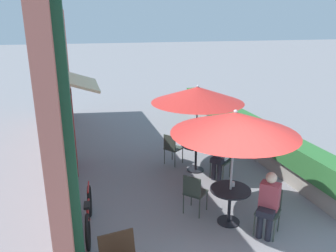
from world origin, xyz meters
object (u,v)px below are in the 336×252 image
object	(u,v)px
cafe_chair_mid_right	(222,158)
coffee_cup_mid	(200,143)
patio_table_near	(230,198)
coffee_cup_near	(233,184)
bicycle_leaning	(89,215)
cafe_chair_near_right	(269,207)
cafe_chair_near_left	(194,191)
seated_patron_near_right	(268,202)
seated_patron_mid_right	(220,153)
cafe_chair_mid_left	(172,147)
patio_table_mid	(196,152)
patio_umbrella_mid	(198,95)
patio_umbrella_near	(235,123)

from	to	relation	value
cafe_chair_mid_right	coffee_cup_mid	world-z (taller)	cafe_chair_mid_right
patio_table_near	coffee_cup_near	size ratio (longest dim) A/B	8.65
patio_table_near	bicycle_leaning	distance (m)	2.69
cafe_chair_near_right	cafe_chair_mid_right	size ratio (longest dim) A/B	1.00
cafe_chair_near_left	bicycle_leaning	distance (m)	2.09
seated_patron_near_right	seated_patron_mid_right	size ratio (longest dim) A/B	1.00
cafe_chair_near_right	cafe_chair_mid_right	distance (m)	2.34
patio_table_near	cafe_chair_mid_left	world-z (taller)	cafe_chair_mid_left
patio_table_near	patio_table_mid	bearing A→B (deg)	85.02
coffee_cup_near	cafe_chair_mid_left	xyz separation A→B (m)	(-0.39, 2.85, -0.25)
cafe_chair_near_right	coffee_cup_near	distance (m)	0.78
patio_table_near	patio_umbrella_mid	xyz separation A→B (m)	(0.21, 2.40, 1.52)
cafe_chair_near_left	cafe_chair_mid_right	distance (m)	1.88
patio_umbrella_near	patio_umbrella_mid	bearing A→B (deg)	85.02
patio_umbrella_mid	cafe_chair_mid_right	size ratio (longest dim) A/B	2.66
patio_table_near	coffee_cup_near	xyz separation A→B (m)	(0.10, 0.10, 0.24)
patio_umbrella_mid	coffee_cup_mid	size ratio (longest dim) A/B	25.72
cafe_chair_near_right	coffee_cup_near	world-z (taller)	cafe_chair_near_right
patio_table_near	seated_patron_mid_right	bearing A→B (deg)	71.09
patio_table_mid	coffee_cup_mid	world-z (taller)	coffee_cup_mid
patio_table_near	cafe_chair_near_right	bearing A→B (deg)	-40.36
cafe_chair_mid_right	bicycle_leaning	distance (m)	3.62
patio_table_near	cafe_chair_near_left	world-z (taller)	cafe_chair_near_left
patio_table_near	cafe_chair_mid_left	xyz separation A→B (m)	(-0.29, 2.94, -0.01)
cafe_chair_near_right	coffee_cup_mid	xyz separation A→B (m)	(-0.25, 2.87, 0.25)
cafe_chair_mid_left	seated_patron_mid_right	world-z (taller)	seated_patron_mid_right
cafe_chair_near_right	coffee_cup_mid	distance (m)	2.89
cafe_chair_mid_right	seated_patron_mid_right	distance (m)	0.20
cafe_chair_near_right	coffee_cup_mid	bearing A→B (deg)	-38.58
cafe_chair_near_right	seated_patron_near_right	size ratio (longest dim) A/B	0.70
patio_umbrella_near	cafe_chair_mid_right	world-z (taller)	patio_umbrella_near
cafe_chair_near_left	coffee_cup_near	distance (m)	0.80
patio_umbrella_near	cafe_chair_mid_right	distance (m)	2.51
cafe_chair_near_right	bicycle_leaning	bearing A→B (deg)	29.66
patio_table_near	cafe_chair_near_right	world-z (taller)	cafe_chair_near_right
seated_patron_mid_right	coffee_cup_near	bearing A→B (deg)	126.59
patio_umbrella_mid	bicycle_leaning	world-z (taller)	patio_umbrella_mid
seated_patron_near_right	cafe_chair_mid_right	world-z (taller)	seated_patron_near_right
patio_umbrella_mid	bicycle_leaning	size ratio (longest dim) A/B	1.37
patio_umbrella_mid	cafe_chair_near_left	bearing A→B (deg)	-111.72
patio_umbrella_mid	cafe_chair_mid_left	xyz separation A→B (m)	(-0.50, 0.54, -1.53)
patio_umbrella_near	cafe_chair_near_right	size ratio (longest dim) A/B	2.66
cafe_chair_mid_right	seated_patron_mid_right	size ratio (longest dim) A/B	0.70
patio_umbrella_near	cafe_chair_mid_left	world-z (taller)	patio_umbrella_near
patio_table_near	patio_table_mid	xyz separation A→B (m)	(0.21, 2.40, 0.00)
coffee_cup_near	seated_patron_mid_right	bearing A→B (deg)	73.12
patio_table_near	patio_umbrella_near	size ratio (longest dim) A/B	0.34
cafe_chair_near_right	coffee_cup_mid	world-z (taller)	cafe_chair_near_right
seated_patron_mid_right	bicycle_leaning	distance (m)	3.53
cafe_chair_mid_right	bicycle_leaning	xyz separation A→B (m)	(-3.35, -1.38, -0.18)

